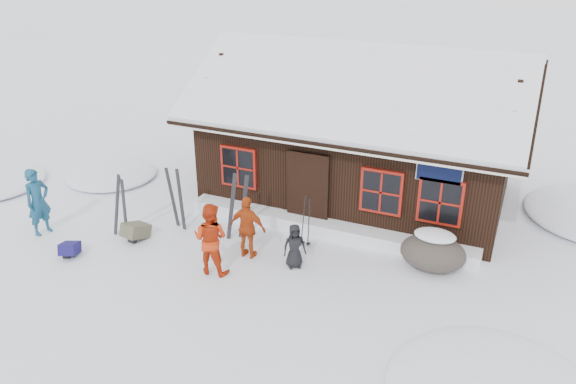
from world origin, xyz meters
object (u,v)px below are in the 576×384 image
at_px(skier_crouched, 294,246).
at_px(backpack_blue, 70,251).
at_px(skier_orange_left, 211,239).
at_px(ski_poles, 306,223).
at_px(skier_teal, 38,202).
at_px(boulder, 433,252).
at_px(skier_orange_right, 248,228).
at_px(ski_pair_left, 121,207).
at_px(backpack_olive, 136,233).

height_order(skier_crouched, backpack_blue, skier_crouched).
relative_size(skier_orange_left, ski_poles, 1.24).
height_order(skier_teal, boulder, skier_teal).
bearing_deg(skier_orange_right, skier_teal, 11.30).
distance_m(ski_pair_left, ski_poles, 4.63).
height_order(ski_pair_left, backpack_blue, ski_pair_left).
height_order(skier_teal, skier_orange_right, skier_teal).
distance_m(skier_teal, skier_orange_right, 5.47).
distance_m(backpack_blue, backpack_olive, 1.59).
relative_size(skier_teal, skier_orange_right, 1.14).
relative_size(skier_orange_left, boulder, 1.14).
height_order(skier_teal, backpack_olive, skier_teal).
bearing_deg(backpack_blue, skier_crouched, -4.75).
xyz_separation_m(skier_teal, backpack_olive, (2.40, 0.68, -0.71)).
bearing_deg(backpack_blue, ski_pair_left, 43.13).
bearing_deg(backpack_olive, skier_orange_left, -2.44).
height_order(skier_orange_right, boulder, skier_orange_right).
bearing_deg(skier_teal, ski_pair_left, -60.50).
distance_m(skier_crouched, backpack_blue, 5.37).
bearing_deg(skier_crouched, boulder, -13.49).
height_order(skier_orange_left, backpack_olive, skier_orange_left).
distance_m(skier_orange_right, ski_pair_left, 3.37).
xyz_separation_m(ski_pair_left, ski_poles, (4.40, 1.42, -0.18)).
bearing_deg(skier_teal, skier_orange_left, -77.08).
xyz_separation_m(backpack_blue, backpack_olive, (0.93, 1.29, 0.03)).
bearing_deg(boulder, backpack_blue, -159.90).
xyz_separation_m(skier_teal, backpack_blue, (1.46, -0.61, -0.74)).
distance_m(skier_crouched, ski_pair_left, 4.55).
bearing_deg(skier_orange_right, skier_orange_left, 63.38).
bearing_deg(backpack_olive, ski_poles, 28.32).
distance_m(skier_orange_right, boulder, 4.28).
relative_size(skier_orange_right, skier_crouched, 1.45).
xyz_separation_m(skier_orange_left, skier_crouched, (1.62, 0.95, -0.31)).
bearing_deg(skier_crouched, skier_orange_right, 146.21).
height_order(skier_teal, skier_orange_left, skier_teal).
xyz_separation_m(skier_orange_left, ski_pair_left, (-2.89, 0.50, -0.02)).
relative_size(backpack_blue, backpack_olive, 0.80).
bearing_deg(boulder, ski_pair_left, -167.61).
distance_m(skier_orange_left, skier_orange_right, 1.02).
relative_size(ski_pair_left, backpack_olive, 2.78).
distance_m(skier_crouched, ski_poles, 0.99).
xyz_separation_m(skier_teal, skier_orange_right, (5.36, 1.08, -0.11)).
bearing_deg(skier_orange_right, skier_crouched, -178.22).
bearing_deg(skier_teal, backpack_olive, -63.31).
height_order(boulder, ski_pair_left, ski_pair_left).
xyz_separation_m(skier_crouched, backpack_olive, (-4.14, -0.44, -0.37)).
xyz_separation_m(skier_crouched, backpack_blue, (-5.07, -1.73, -0.40)).
bearing_deg(skier_orange_left, backpack_blue, 8.79).
distance_m(skier_orange_right, backpack_blue, 4.30).
relative_size(skier_orange_left, backpack_blue, 3.38).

